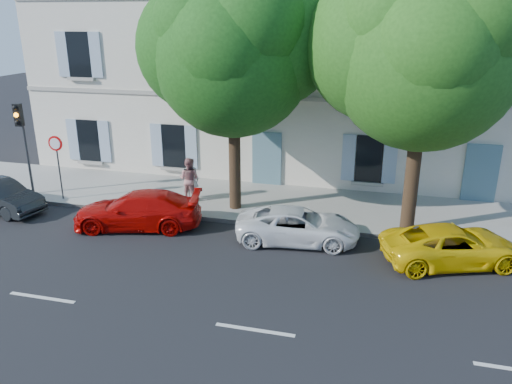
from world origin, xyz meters
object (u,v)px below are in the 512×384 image
(car_dark_sedan, at_px, (0,196))
(car_white_coupe, at_px, (298,226))
(tree_left, at_px, (233,58))
(pedestrian_b, at_px, (189,179))
(tree_right, at_px, (425,58))
(car_red_coupe, at_px, (138,210))
(pedestrian_a, at_px, (191,179))
(traffic_light, at_px, (22,130))
(car_yellow_supercar, at_px, (452,245))
(road_sign, at_px, (57,154))

(car_dark_sedan, relative_size, car_white_coupe, 0.91)
(tree_left, bearing_deg, pedestrian_b, 169.42)
(car_dark_sedan, relative_size, tree_right, 0.41)
(car_red_coupe, height_order, pedestrian_a, pedestrian_a)
(tree_right, distance_m, traffic_light, 15.56)
(car_dark_sedan, relative_size, traffic_light, 0.98)
(car_yellow_supercar, bearing_deg, traffic_light, 63.91)
(tree_left, relative_size, road_sign, 3.35)
(car_red_coupe, xyz_separation_m, tree_left, (2.96, 2.39, 5.20))
(car_dark_sedan, bearing_deg, car_red_coupe, -78.58)
(tree_right, bearing_deg, road_sign, -178.94)
(car_red_coupe, bearing_deg, car_yellow_supercar, 76.10)
(car_dark_sedan, xyz_separation_m, road_sign, (1.74, 1.48, 1.44))
(road_sign, relative_size, pedestrian_a, 1.58)
(road_sign, distance_m, pedestrian_b, 5.34)
(pedestrian_b, bearing_deg, pedestrian_a, -97.64)
(car_red_coupe, relative_size, pedestrian_b, 2.58)
(car_yellow_supercar, relative_size, road_sign, 1.61)
(car_yellow_supercar, xyz_separation_m, road_sign, (-14.89, 1.71, 1.47))
(car_red_coupe, xyz_separation_m, car_yellow_supercar, (10.70, -0.16, -0.07))
(tree_left, xyz_separation_m, pedestrian_a, (-2.02, 0.54, -4.87))
(car_red_coupe, bearing_deg, pedestrian_a, 149.24)
(traffic_light, relative_size, pedestrian_b, 2.16)
(car_red_coupe, bearing_deg, traffic_light, -119.54)
(car_red_coupe, distance_m, road_sign, 4.69)
(pedestrian_a, relative_size, pedestrian_b, 0.95)
(car_red_coupe, xyz_separation_m, pedestrian_a, (0.94, 2.93, 0.33))
(car_yellow_supercar, bearing_deg, pedestrian_b, 53.72)
(road_sign, bearing_deg, traffic_light, 173.90)
(tree_right, bearing_deg, car_yellow_supercar, -57.09)
(pedestrian_b, bearing_deg, traffic_light, 14.30)
(traffic_light, bearing_deg, pedestrian_b, 8.90)
(car_dark_sedan, distance_m, traffic_light, 2.83)
(car_white_coupe, distance_m, traffic_light, 11.96)
(car_dark_sedan, bearing_deg, car_yellow_supercar, -78.68)
(traffic_light, height_order, pedestrian_a, traffic_light)
(tree_left, distance_m, traffic_light, 9.28)
(car_red_coupe, relative_size, tree_right, 0.50)
(car_yellow_supercar, bearing_deg, car_dark_sedan, 69.62)
(car_red_coupe, distance_m, car_white_coupe, 5.82)
(road_sign, bearing_deg, tree_right, 1.06)
(tree_left, bearing_deg, tree_right, -5.22)
(traffic_light, relative_size, pedestrian_a, 2.28)
(tree_left, xyz_separation_m, road_sign, (-7.16, -0.84, -3.80))
(car_yellow_supercar, xyz_separation_m, tree_left, (-7.74, 2.56, 5.26))
(car_red_coupe, height_order, tree_left, tree_left)
(car_red_coupe, bearing_deg, pedestrian_b, 148.98)
(car_white_coupe, relative_size, pedestrian_a, 2.47)
(car_yellow_supercar, xyz_separation_m, tree_right, (-1.27, 1.97, 5.43))
(road_sign, bearing_deg, car_yellow_supercar, -6.56)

